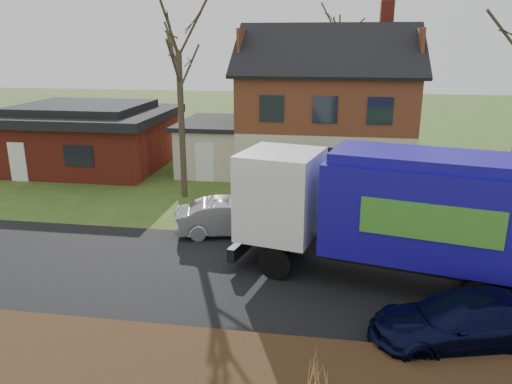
# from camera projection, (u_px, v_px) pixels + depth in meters

# --- Properties ---
(ground) EXTENTS (120.00, 120.00, 0.00)m
(ground) POSITION_uv_depth(u_px,v_px,m) (248.00, 277.00, 15.87)
(ground) COLOR #37531B
(ground) RESTS_ON ground
(road) EXTENTS (80.00, 7.00, 0.02)m
(road) POSITION_uv_depth(u_px,v_px,m) (248.00, 276.00, 15.86)
(road) COLOR black
(road) RESTS_ON ground
(mulch_verge) EXTENTS (80.00, 3.50, 0.30)m
(mulch_verge) POSITION_uv_depth(u_px,v_px,m) (206.00, 379.00, 10.81)
(mulch_verge) COLOR #302110
(mulch_verge) RESTS_ON ground
(main_house) EXTENTS (12.95, 8.95, 9.26)m
(main_house) POSITION_uv_depth(u_px,v_px,m) (317.00, 100.00, 27.62)
(main_house) COLOR beige
(main_house) RESTS_ON ground
(ranch_house) EXTENTS (9.80, 8.20, 3.70)m
(ranch_house) POSITION_uv_depth(u_px,v_px,m) (86.00, 136.00, 29.43)
(ranch_house) COLOR maroon
(ranch_house) RESTS_ON ground
(garbage_truck) EXTENTS (10.02, 4.71, 4.15)m
(garbage_truck) POSITION_uv_depth(u_px,v_px,m) (401.00, 210.00, 14.77)
(garbage_truck) COLOR black
(garbage_truck) RESTS_ON ground
(silver_sedan) EXTENTS (4.43, 2.46, 1.38)m
(silver_sedan) POSITION_uv_depth(u_px,v_px,m) (231.00, 217.00, 19.17)
(silver_sedan) COLOR #AEB0B6
(silver_sedan) RESTS_ON ground
(navy_wagon) EXTENTS (4.96, 3.04, 1.34)m
(navy_wagon) POSITION_uv_depth(u_px,v_px,m) (464.00, 321.00, 12.08)
(navy_wagon) COLOR black
(navy_wagon) RESTS_ON ground
(tree_front_west) EXTENTS (3.18, 3.18, 9.44)m
(tree_front_west) POSITION_uv_depth(u_px,v_px,m) (177.00, 27.00, 21.76)
(tree_front_west) COLOR #3D3525
(tree_front_west) RESTS_ON ground
(tree_back) EXTENTS (3.24, 3.24, 10.26)m
(tree_back) POSITION_uv_depth(u_px,v_px,m) (340.00, 20.00, 34.55)
(tree_back) COLOR #3D3525
(tree_back) RESTS_ON ground
(grass_clump_mid) EXTENTS (0.35, 0.28, 0.96)m
(grass_clump_mid) POSITION_uv_depth(u_px,v_px,m) (317.00, 374.00, 10.01)
(grass_clump_mid) COLOR tan
(grass_clump_mid) RESTS_ON mulch_verge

